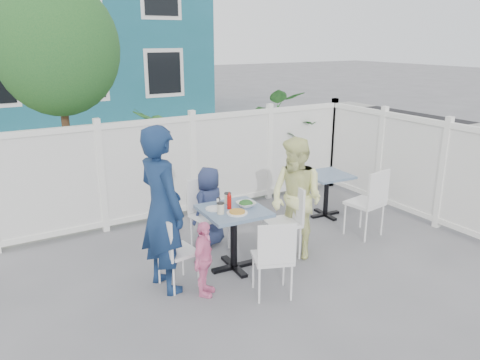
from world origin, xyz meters
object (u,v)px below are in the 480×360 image
spare_table (327,184)px  boy (209,206)px  toddler (204,259)px  chair_left (172,247)px  chair_back (206,208)px  woman (296,199)px  chair_right (288,216)px  main_table (234,223)px  man (162,210)px  chair_near (274,254)px

spare_table → boy: 2.08m
boy → toddler: bearing=36.0°
chair_left → chair_back: bearing=126.7°
woman → chair_right: bearing=-138.4°
spare_table → toddler: bearing=-156.9°
main_table → woman: (0.88, -0.08, 0.18)m
man → boy: bearing=-60.7°
chair_right → chair_left: bearing=100.8°
boy → chair_back: bearing=3.2°
man → boy: man is taller
chair_back → main_table: bearing=81.3°
chair_near → woman: woman is taller
toddler → chair_left: bearing=79.4°
chair_left → man: (-0.07, 0.06, 0.44)m
chair_near → boy: boy is taller
main_table → chair_back: (0.01, 0.76, -0.05)m
chair_left → chair_near: (0.86, -0.78, 0.02)m
spare_table → chair_back: bearing=-178.8°
chair_right → chair_back: chair_back is taller
spare_table → chair_near: size_ratio=0.77×
main_table → chair_left: bearing=-177.0°
chair_back → chair_near: size_ratio=1.04×
chair_right → man: bearing=98.8°
spare_table → woman: (-1.28, -0.88, 0.24)m
main_table → chair_near: bearing=-88.0°
chair_back → boy: (0.07, 0.04, -0.00)m
chair_right → woman: woman is taller
man → main_table: bearing=-100.4°
spare_table → toddler: size_ratio=0.81×
boy → toddler: 1.35m
man → toddler: 0.71m
chair_right → woman: bearing=-115.3°
spare_table → chair_right: size_ratio=0.75×
spare_table → man: 3.18m
main_table → chair_near: size_ratio=0.86×
spare_table → man: size_ratio=0.37×
main_table → chair_right: (0.80, -0.02, -0.06)m
man → woman: 1.78m
woman → toddler: woman is taller
chair_right → boy: boy is taller
toddler → chair_near: bearing=-82.6°
woman → boy: bearing=-150.5°
man → boy: size_ratio=1.71×
chair_near → spare_table: bearing=58.5°
main_table → man: man is taller
man → chair_near: bearing=-141.4°
chair_left → man: size_ratio=0.46×
chair_near → chair_left: bearing=159.1°
chair_near → man: (-0.93, 0.83, 0.41)m
chair_left → woman: (1.71, -0.03, 0.28)m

